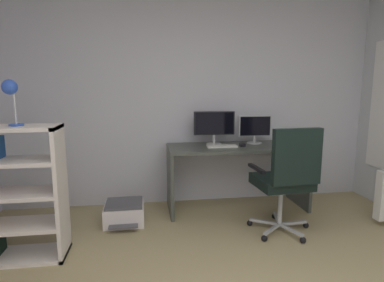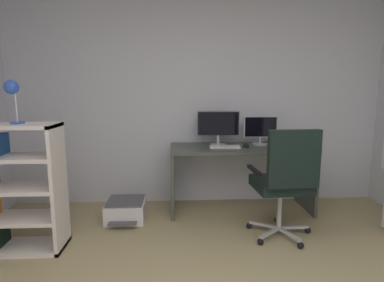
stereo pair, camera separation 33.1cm
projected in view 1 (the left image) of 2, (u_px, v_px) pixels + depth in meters
wall_back at (191, 92)px, 3.93m from camera, size 4.53×0.10×2.74m
desk at (237, 162)px, 3.75m from camera, size 1.61×0.62×0.76m
monitor_main at (214, 125)px, 3.76m from camera, size 0.48×0.18×0.39m
monitor_secondary at (255, 128)px, 3.84m from camera, size 0.40×0.18×0.34m
keyboard at (222, 146)px, 3.63m from camera, size 0.35×0.15×0.02m
computer_mouse at (242, 145)px, 3.67m from camera, size 0.07×0.11×0.03m
office_chair at (287, 175)px, 3.03m from camera, size 0.63×0.63×1.07m
desk_lamp at (10, 91)px, 2.49m from camera, size 0.14×0.12×0.36m
printer at (124, 213)px, 3.41m from camera, size 0.41×0.48×0.22m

